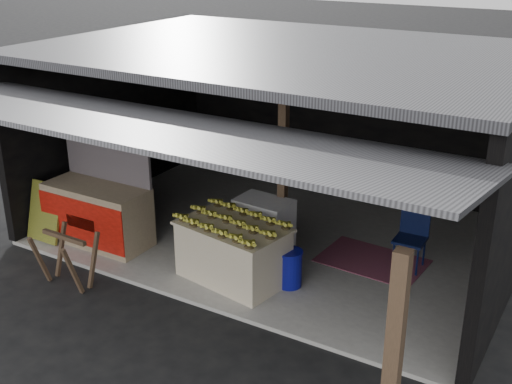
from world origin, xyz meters
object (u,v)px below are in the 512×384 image
Objects in this scene: neighbor_stall at (98,211)px; plastic_chair at (412,232)px; sawhorse at (66,254)px; white_crate at (264,228)px; banana_table at (233,252)px; water_barrel at (290,269)px.

neighbor_stall is 4.74m from plastic_chair.
neighbor_stall is at bearing 114.27° from sawhorse.
neighbor_stall is 2.18× the size of sawhorse.
white_crate is 2.83m from sawhorse.
sawhorse is 0.87× the size of plastic_chair.
water_barrel is at bearing 26.85° from banana_table.
banana_table is 1.81× the size of white_crate.
neighbor_stall reaches higher than sawhorse.
water_barrel is (2.68, 1.47, -0.18)m from sawhorse.
water_barrel is 0.55× the size of plastic_chair.
banana_table is at bearing 33.50° from sawhorse.
neighbor_stall is at bearing -160.31° from plastic_chair.
banana_table reaches higher than sawhorse.
sawhorse is at bearing -151.19° from water_barrel.
neighbor_stall is 1.28m from sawhorse.
white_crate is 2.15m from plastic_chair.
sawhorse is (0.51, -1.17, -0.08)m from neighbor_stall.
sawhorse is at bearing -145.11° from plastic_chair.
banana_table is at bearing 1.20° from neighbor_stall.
banana_table is at bearing -162.54° from water_barrel.
sawhorse is 1.58× the size of water_barrel.
sawhorse reaches higher than water_barrel.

